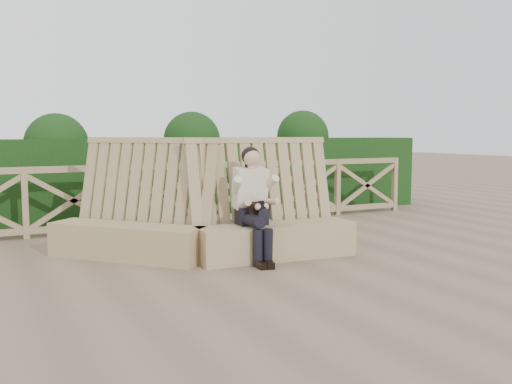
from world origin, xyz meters
name	(u,v)px	position (x,y,z in m)	size (l,w,h in m)	color
ground	(253,274)	(0.00, 0.00, 0.00)	(60.00, 60.00, 0.00)	brown
bench	(202,227)	(-0.19, 1.11, 0.40)	(3.69, 2.25, 1.58)	#957E55
woman	(254,200)	(0.34, 0.67, 0.76)	(0.43, 0.90, 1.44)	black
guardrail	(161,196)	(0.00, 3.50, 0.55)	(10.10, 0.09, 1.10)	#917D54
hedge	(142,179)	(0.00, 4.70, 0.75)	(12.00, 1.20, 1.50)	black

